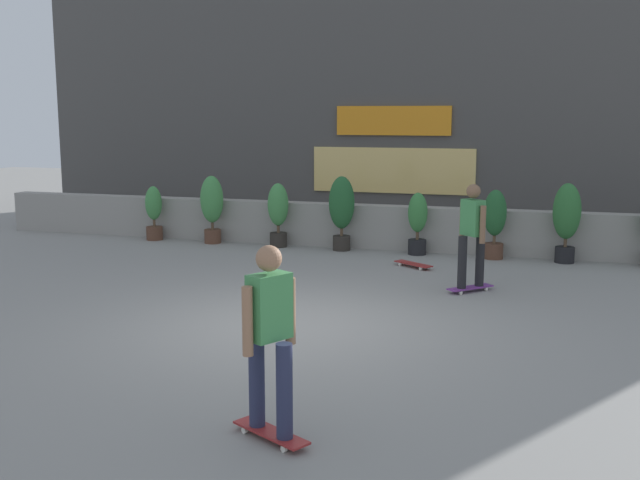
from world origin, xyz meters
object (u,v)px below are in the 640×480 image
object	(u,v)px
skater_by_wall_right	(472,233)
skateboard_near_camera	(413,264)
potted_plant_2	(278,211)
skater_far_left	(270,334)
potted_plant_5	(495,220)
potted_plant_6	(567,217)
potted_plant_3	(342,207)
potted_plant_4	(418,221)
potted_plant_1	(212,204)
potted_plant_0	(154,212)

from	to	relation	value
skater_by_wall_right	skateboard_near_camera	world-z (taller)	skater_by_wall_right
potted_plant_2	skater_far_left	bearing A→B (deg)	-69.84
potted_plant_5	potted_plant_6	bearing A→B (deg)	-0.00
skater_far_left	skateboard_near_camera	distance (m)	7.72
potted_plant_3	potted_plant_5	size ratio (longest dim) A/B	1.14
potted_plant_2	potted_plant_6	world-z (taller)	potted_plant_6
potted_plant_2	skater_far_left	size ratio (longest dim) A/B	0.79
potted_plant_2	potted_plant_4	bearing A→B (deg)	0.00
potted_plant_1	potted_plant_5	xyz separation A→B (m)	(5.95, 0.00, -0.09)
potted_plant_3	potted_plant_4	size ratio (longest dim) A/B	1.23
potted_plant_1	skateboard_near_camera	size ratio (longest dim) A/B	1.88
potted_plant_4	potted_plant_5	distance (m)	1.49
potted_plant_5	potted_plant_6	size ratio (longest dim) A/B	0.89
potted_plant_2	potted_plant_5	size ratio (longest dim) A/B	1.00
potted_plant_5	skater_far_left	size ratio (longest dim) A/B	0.79
skateboard_near_camera	potted_plant_4	bearing A→B (deg)	97.34
potted_plant_1	skater_far_left	xyz separation A→B (m)	(4.81, -8.96, 0.10)
potted_plant_0	skater_far_left	bearing A→B (deg)	-55.23
skater_far_left	potted_plant_3	bearing A→B (deg)	102.04
potted_plant_6	potted_plant_2	bearing A→B (deg)	180.00
skater_far_left	potted_plant_5	bearing A→B (deg)	82.75
skater_far_left	potted_plant_1	bearing A→B (deg)	118.21
potted_plant_0	potted_plant_5	distance (m)	7.36
potted_plant_0	potted_plant_2	xyz separation A→B (m)	(2.93, 0.00, 0.12)
potted_plant_4	skateboard_near_camera	distance (m)	1.44
potted_plant_0	potted_plant_1	bearing A→B (deg)	-0.00
potted_plant_1	skateboard_near_camera	world-z (taller)	potted_plant_1
potted_plant_2	potted_plant_0	bearing A→B (deg)	180.00
skater_far_left	potted_plant_4	bearing A→B (deg)	92.24
potted_plant_0	skater_by_wall_right	bearing A→B (deg)	-21.88
potted_plant_2	skater_by_wall_right	bearing A→B (deg)	-34.01
potted_plant_1	potted_plant_5	size ratio (longest dim) A/B	1.09
skateboard_near_camera	potted_plant_0	bearing A→B (deg)	167.91
potted_plant_6	skater_far_left	xyz separation A→B (m)	(-2.44, -8.96, 0.07)
potted_plant_4	potted_plant_6	world-z (taller)	potted_plant_6
potted_plant_6	potted_plant_5	bearing A→B (deg)	180.00
potted_plant_6	potted_plant_1	bearing A→B (deg)	180.00
potted_plant_0	potted_plant_2	bearing A→B (deg)	0.00
potted_plant_1	potted_plant_3	distance (m)	2.90
potted_plant_1	potted_plant_3	bearing A→B (deg)	0.00
potted_plant_3	skater_far_left	distance (m)	9.16
potted_plant_3	potted_plant_5	world-z (taller)	potted_plant_3
potted_plant_3	potted_plant_5	bearing A→B (deg)	0.00
potted_plant_3	potted_plant_6	bearing A→B (deg)	-0.00
potted_plant_2	skateboard_near_camera	distance (m)	3.44
potted_plant_1	potted_plant_2	size ratio (longest dim) A/B	1.09
potted_plant_1	potted_plant_6	size ratio (longest dim) A/B	0.97
potted_plant_1	potted_plant_2	distance (m)	1.52
potted_plant_1	potted_plant_6	distance (m)	7.25
potted_plant_1	potted_plant_0	bearing A→B (deg)	180.00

